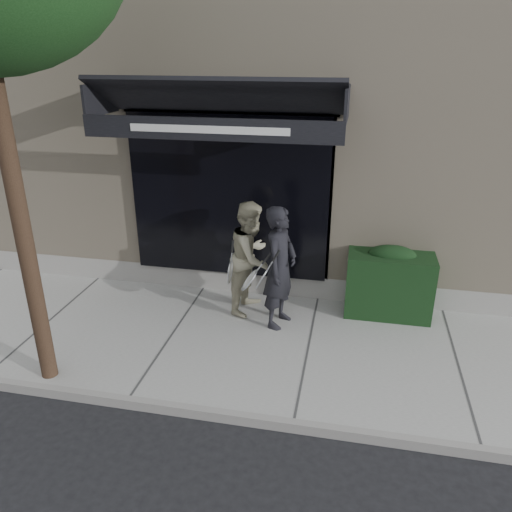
# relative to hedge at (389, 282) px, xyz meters

# --- Properties ---
(ground) EXTENTS (80.00, 80.00, 0.00)m
(ground) POSITION_rel_hedge_xyz_m (-1.10, -1.25, -0.66)
(ground) COLOR black
(ground) RESTS_ON ground
(sidewalk) EXTENTS (20.00, 3.00, 0.12)m
(sidewalk) POSITION_rel_hedge_xyz_m (-1.10, -1.25, -0.60)
(sidewalk) COLOR gray
(sidewalk) RESTS_ON ground
(curb) EXTENTS (20.00, 0.10, 0.14)m
(curb) POSITION_rel_hedge_xyz_m (-1.10, -2.80, -0.59)
(curb) COLOR gray
(curb) RESTS_ON ground
(building_facade) EXTENTS (14.30, 8.04, 5.64)m
(building_facade) POSITION_rel_hedge_xyz_m (-1.11, 3.71, 2.08)
(building_facade) COLOR beige
(building_facade) RESTS_ON ground
(hedge) EXTENTS (1.30, 0.70, 1.14)m
(hedge) POSITION_rel_hedge_xyz_m (0.00, 0.00, 0.00)
(hedge) COLOR black
(hedge) RESTS_ON sidewalk
(pedestrian_front) EXTENTS (0.83, 0.83, 1.86)m
(pedestrian_front) POSITION_rel_hedge_xyz_m (-1.62, -0.67, 0.39)
(pedestrian_front) COLOR black
(pedestrian_front) RESTS_ON sidewalk
(pedestrian_back) EXTENTS (0.84, 1.00, 1.78)m
(pedestrian_back) POSITION_rel_hedge_xyz_m (-2.12, -0.28, 0.35)
(pedestrian_back) COLOR #B5AF91
(pedestrian_back) RESTS_ON sidewalk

